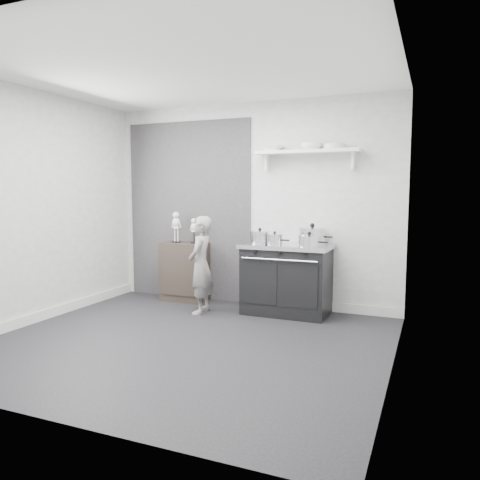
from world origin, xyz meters
name	(u,v)px	position (x,y,z in m)	size (l,w,h in m)	color
ground	(186,342)	(0.00, 0.00, 0.00)	(4.00, 4.00, 0.00)	black
room_shell	(184,181)	(-0.09, 0.15, 1.64)	(4.02, 3.62, 2.71)	#A6A6A4
wall_shelf	(307,153)	(0.80, 1.68, 2.01)	(1.30, 0.26, 0.24)	white
stove	(287,278)	(0.61, 1.48, 0.44)	(1.10, 0.69, 0.88)	black
side_cabinet	(185,272)	(-0.92, 1.61, 0.41)	(0.63, 0.37, 0.82)	black
child	(201,265)	(-0.39, 1.08, 0.61)	(0.45, 0.29, 1.22)	slate
pot_front_left	(260,237)	(0.28, 1.40, 0.96)	(0.32, 0.24, 0.19)	silver
pot_back_right	(312,236)	(0.90, 1.60, 0.98)	(0.42, 0.34, 0.26)	silver
pot_front_right	(309,241)	(0.94, 1.28, 0.95)	(0.35, 0.26, 0.18)	silver
pot_front_center	(275,239)	(0.49, 1.35, 0.95)	(0.29, 0.20, 0.16)	silver
skeleton_full	(176,225)	(-1.05, 1.61, 1.06)	(0.14, 0.09, 0.49)	beige
skeleton_torso	(194,229)	(-0.77, 1.61, 1.01)	(0.11, 0.07, 0.39)	beige
bowl_large	(272,148)	(0.34, 1.67, 2.07)	(0.28, 0.28, 0.07)	white
bowl_small	(312,146)	(0.85, 1.67, 2.08)	(0.26, 0.26, 0.08)	white
plate_stack	(335,146)	(1.14, 1.67, 2.07)	(0.26, 0.26, 0.06)	silver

